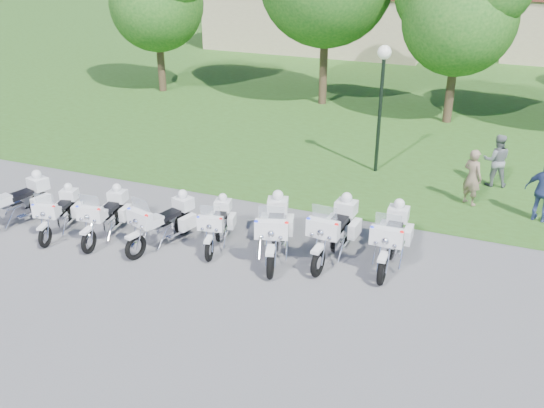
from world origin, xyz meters
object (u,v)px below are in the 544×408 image
at_px(motorcycle_3, 164,221).
at_px(motorcycle_5, 275,229).
at_px(motorcycle_2, 106,215).
at_px(motorcycle_7, 392,237).
at_px(motorcycle_6, 335,230).
at_px(motorcycle_0, 14,201).
at_px(bystander_a, 472,177).
at_px(motorcycle_4, 217,224).
at_px(bystander_c, 544,191).
at_px(lamp_post, 382,78).
at_px(motorcycle_1, 59,212).
at_px(bystander_b, 496,161).

xyz_separation_m(motorcycle_3, motorcycle_5, (2.88, 0.53, 0.07)).
bearing_deg(motorcycle_2, motorcycle_7, -175.64).
height_order(motorcycle_6, motorcycle_7, motorcycle_6).
bearing_deg(motorcycle_0, motorcycle_2, -157.18).
xyz_separation_m(motorcycle_0, bystander_a, (11.58, 6.03, 0.16)).
relative_size(motorcycle_0, motorcycle_4, 1.18).
bearing_deg(motorcycle_4, bystander_a, -151.96).
bearing_deg(motorcycle_7, motorcycle_0, 8.87).
distance_m(motorcycle_0, motorcycle_3, 4.45).
relative_size(motorcycle_5, bystander_c, 1.41).
distance_m(motorcycle_3, bystander_a, 9.05).
bearing_deg(lamp_post, bystander_c, -21.26).
bearing_deg(lamp_post, bystander_a, -26.33).
bearing_deg(lamp_post, motorcycle_0, -137.77).
xyz_separation_m(motorcycle_2, motorcycle_6, (5.94, 1.23, 0.09)).
bearing_deg(motorcycle_3, motorcycle_4, -142.15).
bearing_deg(motorcycle_4, motorcycle_6, 177.71).
relative_size(motorcycle_1, bystander_a, 1.20).
bearing_deg(motorcycle_1, bystander_c, -168.33).
relative_size(motorcycle_0, bystander_a, 1.42).
bearing_deg(motorcycle_1, motorcycle_4, 179.56).
height_order(motorcycle_6, bystander_c, bystander_c).
height_order(motorcycle_4, bystander_b, bystander_b).
xyz_separation_m(motorcycle_3, motorcycle_7, (5.67, 1.24, 0.05)).
xyz_separation_m(motorcycle_0, lamp_post, (8.39, 7.62, 2.47)).
height_order(motorcycle_3, bystander_c, bystander_c).
bearing_deg(motorcycle_3, motorcycle_2, 21.56).
bearing_deg(motorcycle_7, motorcycle_6, 6.69).
xyz_separation_m(motorcycle_3, bystander_a, (7.16, 5.52, 0.20)).
bearing_deg(bystander_b, motorcycle_3, 33.55).
bearing_deg(motorcycle_7, bystander_b, -110.02).
bearing_deg(motorcycle_0, motorcycle_3, -157.58).
bearing_deg(motorcycle_4, lamp_post, -124.54).
bearing_deg(bystander_a, motorcycle_2, 67.42).
bearing_deg(bystander_a, lamp_post, 8.26).
xyz_separation_m(motorcycle_5, motorcycle_7, (2.79, 0.71, -0.02)).
relative_size(motorcycle_5, bystander_a, 1.48).
height_order(motorcycle_1, bystander_b, bystander_b).
xyz_separation_m(motorcycle_6, bystander_b, (3.47, 6.22, 0.13)).
bearing_deg(motorcycle_0, motorcycle_5, -156.04).
xyz_separation_m(motorcycle_2, lamp_post, (5.64, 7.28, 2.54)).
xyz_separation_m(motorcycle_0, motorcycle_4, (5.70, 1.04, -0.11)).
xyz_separation_m(motorcycle_5, bystander_b, (4.87, 6.74, 0.12)).
xyz_separation_m(motorcycle_1, bystander_c, (12.12, 5.51, 0.31)).
bearing_deg(motorcycle_5, motorcycle_1, -6.95).
distance_m(motorcycle_4, motorcycle_7, 4.44).
distance_m(motorcycle_2, bystander_c, 12.01).
distance_m(bystander_a, bystander_b, 1.84).
bearing_deg(motorcycle_5, bystander_c, -159.91).
xyz_separation_m(motorcycle_2, bystander_a, (8.83, 5.70, 0.23)).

